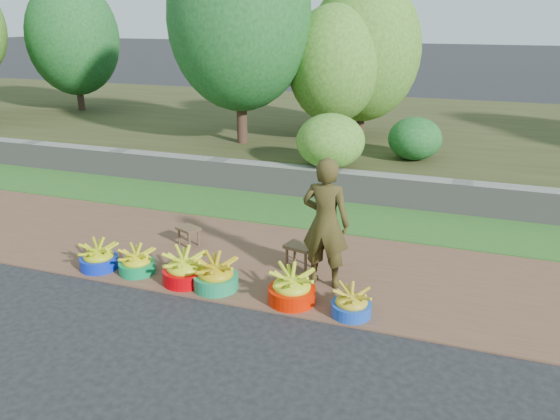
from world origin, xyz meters
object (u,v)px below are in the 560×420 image
(basin_a, at_px, (99,258))
(basin_b, at_px, (137,263))
(basin_e, at_px, (292,289))
(stool_left, at_px, (188,231))
(basin_c, at_px, (185,270))
(vendor_woman, at_px, (326,223))
(stool_right, at_px, (300,249))
(basin_f, at_px, (351,304))
(basin_d, at_px, (216,276))

(basin_a, bearing_deg, basin_b, 5.64)
(basin_e, distance_m, stool_left, 2.19)
(basin_c, relative_size, vendor_woman, 0.35)
(basin_a, bearing_deg, vendor_woman, 10.98)
(basin_a, xyz_separation_m, stool_right, (2.49, 0.89, 0.12))
(basin_e, xyz_separation_m, stool_left, (-1.91, 1.07, 0.05))
(basin_c, xyz_separation_m, basin_f, (2.12, -0.09, -0.04))
(vendor_woman, bearing_deg, stool_left, -9.78)
(basin_e, height_order, stool_right, basin_e)
(basin_a, bearing_deg, basin_d, 0.23)
(basin_a, relative_size, basin_d, 0.90)
(basin_a, xyz_separation_m, basin_f, (3.38, -0.06, -0.01))
(basin_a, distance_m, stool_left, 1.30)
(basin_c, bearing_deg, stool_right, 35.02)
(basin_a, bearing_deg, stool_right, 19.62)
(basin_b, relative_size, basin_e, 0.84)
(stool_left, bearing_deg, basin_a, -125.16)
(basin_e, relative_size, vendor_woman, 0.34)
(basin_d, distance_m, stool_right, 1.19)
(basin_f, bearing_deg, basin_c, 177.63)
(basin_b, bearing_deg, basin_f, -2.36)
(basin_e, bearing_deg, vendor_woman, 67.64)
(basin_c, relative_size, basin_e, 1.00)
(basin_d, height_order, stool_right, basin_d)
(stool_right, bearing_deg, vendor_woman, -38.10)
(basin_b, bearing_deg, basin_d, -2.35)
(basin_f, relative_size, vendor_woman, 0.28)
(basin_a, height_order, basin_d, basin_d)
(basin_b, distance_m, vendor_woman, 2.50)
(stool_left, xyz_separation_m, stool_right, (1.74, -0.18, 0.04))
(basin_d, bearing_deg, stool_left, 131.60)
(basin_c, height_order, basin_d, basin_c)
(stool_right, xyz_separation_m, vendor_woman, (0.41, -0.32, 0.54))
(stool_right, height_order, vendor_woman, vendor_woman)
(stool_right, bearing_deg, basin_a, -160.38)
(basin_a, height_order, stool_right, basin_a)
(basin_b, distance_m, stool_right, 2.12)
(basin_b, xyz_separation_m, basin_e, (2.12, -0.06, 0.03))
(basin_d, xyz_separation_m, basin_e, (0.98, -0.01, 0.00))
(basin_c, distance_m, basin_d, 0.43)
(basin_a, relative_size, basin_f, 1.10)
(basin_b, distance_m, basin_e, 2.12)
(basin_e, height_order, vendor_woman, vendor_woman)
(stool_left, distance_m, stool_right, 1.75)
(basin_c, xyz_separation_m, stool_left, (-0.51, 1.04, 0.05))
(basin_b, distance_m, basin_c, 0.71)
(basin_b, relative_size, stool_left, 1.23)
(vendor_woman, bearing_deg, stool_right, -34.72)
(basin_b, distance_m, basin_f, 2.84)
(stool_left, relative_size, stool_right, 0.88)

